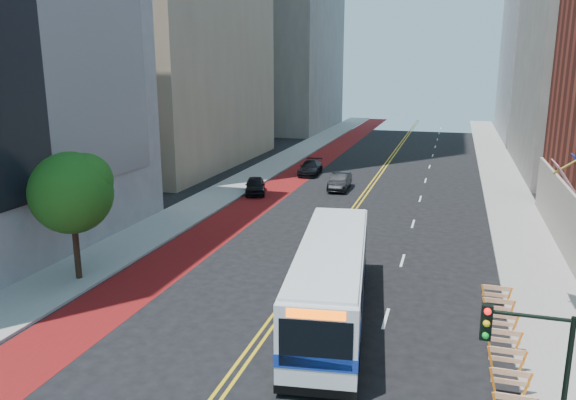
{
  "coord_description": "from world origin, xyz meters",
  "views": [
    {
      "loc": [
        7.2,
        -17.51,
        11.14
      ],
      "look_at": [
        -0.38,
        8.0,
        4.66
      ],
      "focal_mm": 35.0,
      "sensor_mm": 36.0,
      "label": 1
    }
  ],
  "objects_px": {
    "street_tree": "(73,190)",
    "transit_bus": "(331,279)",
    "car_c": "(310,168)",
    "traffic_signal": "(529,365)",
    "car_b": "(340,181)",
    "car_a": "(255,186)"
  },
  "relations": [
    {
      "from": "street_tree",
      "to": "car_c",
      "type": "distance_m",
      "value": 32.26
    },
    {
      "from": "traffic_signal",
      "to": "car_c",
      "type": "relative_size",
      "value": 1.04
    },
    {
      "from": "street_tree",
      "to": "car_c",
      "type": "bearing_deg",
      "value": 82.0
    },
    {
      "from": "transit_bus",
      "to": "traffic_signal",
      "type": "bearing_deg",
      "value": -59.37
    },
    {
      "from": "street_tree",
      "to": "car_a",
      "type": "xyz_separation_m",
      "value": [
        1.94,
        21.84,
        -4.19
      ]
    },
    {
      "from": "car_a",
      "to": "car_c",
      "type": "distance_m",
      "value": 10.15
    },
    {
      "from": "transit_bus",
      "to": "car_a",
      "type": "height_order",
      "value": "transit_bus"
    },
    {
      "from": "car_a",
      "to": "car_b",
      "type": "xyz_separation_m",
      "value": [
        6.82,
        3.75,
        0.04
      ]
    },
    {
      "from": "traffic_signal",
      "to": "car_c",
      "type": "height_order",
      "value": "traffic_signal"
    },
    {
      "from": "car_b",
      "to": "car_c",
      "type": "xyz_separation_m",
      "value": [
        -4.31,
        6.08,
        -0.05
      ]
    },
    {
      "from": "street_tree",
      "to": "car_c",
      "type": "xyz_separation_m",
      "value": [
        4.45,
        31.67,
        -4.2
      ]
    },
    {
      "from": "transit_bus",
      "to": "car_a",
      "type": "distance_m",
      "value": 25.4
    },
    {
      "from": "street_tree",
      "to": "car_b",
      "type": "height_order",
      "value": "street_tree"
    },
    {
      "from": "street_tree",
      "to": "transit_bus",
      "type": "relative_size",
      "value": 0.51
    },
    {
      "from": "car_c",
      "to": "traffic_signal",
      "type": "bearing_deg",
      "value": -71.81
    },
    {
      "from": "traffic_signal",
      "to": "transit_bus",
      "type": "height_order",
      "value": "traffic_signal"
    },
    {
      "from": "traffic_signal",
      "to": "car_b",
      "type": "relative_size",
      "value": 1.09
    },
    {
      "from": "car_a",
      "to": "car_b",
      "type": "relative_size",
      "value": 0.92
    },
    {
      "from": "traffic_signal",
      "to": "car_a",
      "type": "distance_m",
      "value": 36.67
    },
    {
      "from": "car_b",
      "to": "car_a",
      "type": "bearing_deg",
      "value": -153.68
    },
    {
      "from": "car_c",
      "to": "car_b",
      "type": "bearing_deg",
      "value": -57.94
    },
    {
      "from": "traffic_signal",
      "to": "car_c",
      "type": "xyz_separation_m",
      "value": [
        -16.21,
        41.22,
        -3.01
      ]
    }
  ]
}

